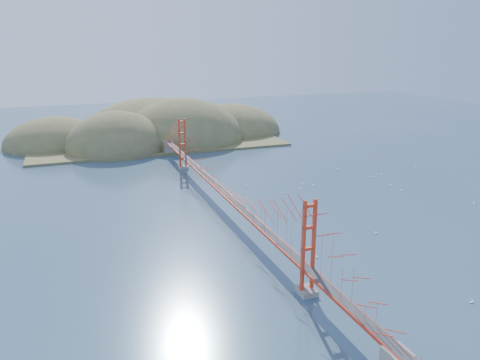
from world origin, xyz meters
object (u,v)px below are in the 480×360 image
object	(u,v)px
bridge	(224,172)
sailboat_0	(376,232)
sailboat_1	(300,188)
sailboat_2	(401,190)

from	to	relation	value
bridge	sailboat_0	world-z (taller)	bridge
bridge	sailboat_0	bearing A→B (deg)	-43.69
sailboat_0	sailboat_1	bearing A→B (deg)	91.33
bridge	sailboat_0	size ratio (longest dim) A/B	148.80
bridge	sailboat_2	size ratio (longest dim) A/B	143.22
bridge	sailboat_1	bearing A→B (deg)	19.03
sailboat_1	bridge	bearing A→B (deg)	-160.97
sailboat_1	sailboat_2	size ratio (longest dim) A/B	0.97
bridge	sailboat_1	world-z (taller)	bridge
sailboat_2	sailboat_0	world-z (taller)	sailboat_2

